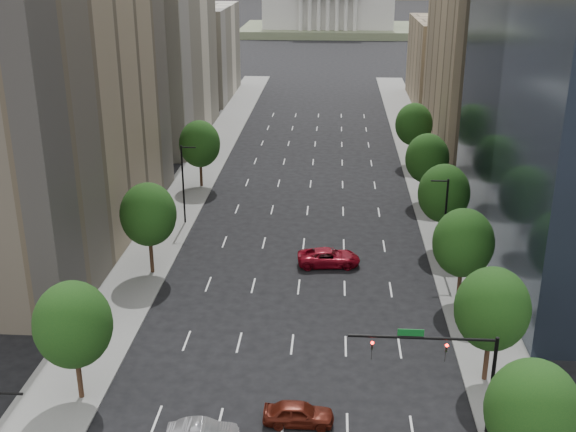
% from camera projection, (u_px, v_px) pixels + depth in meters
% --- Properties ---
extents(sidewalk_left, '(6.00, 200.00, 0.15)m').
position_uv_depth(sidewalk_left, '(157.00, 239.00, 75.04)').
color(sidewalk_left, slate).
rests_on(sidewalk_left, ground).
extents(sidewalk_right, '(6.00, 200.00, 0.15)m').
position_uv_depth(sidewalk_right, '(454.00, 247.00, 73.14)').
color(sidewalk_right, slate).
rests_on(sidewalk_right, ground).
extents(midrise_cream_left, '(14.00, 30.00, 35.00)m').
position_uv_depth(midrise_cream_left, '(155.00, 26.00, 109.51)').
color(midrise_cream_left, beige).
rests_on(midrise_cream_left, ground).
extents(filler_left, '(14.00, 26.00, 18.00)m').
position_uv_depth(filler_left, '(197.00, 52.00, 143.31)').
color(filler_left, beige).
rests_on(filler_left, ground).
extents(parking_tan_right, '(14.00, 30.00, 30.00)m').
position_uv_depth(parking_tan_right, '(486.00, 48.00, 104.54)').
color(parking_tan_right, '#8C7759').
rests_on(parking_tan_right, ground).
extents(filler_right, '(14.00, 26.00, 16.00)m').
position_uv_depth(filler_right, '(450.00, 62.00, 137.80)').
color(filler_right, '#8C7759').
rests_on(filler_right, ground).
extents(tree_right_0, '(5.20, 5.20, 8.39)m').
position_uv_depth(tree_right_0, '(532.00, 411.00, 38.70)').
color(tree_right_0, '#382316').
rests_on(tree_right_0, ground).
extents(tree_right_1, '(5.20, 5.20, 8.75)m').
position_uv_depth(tree_right_1, '(492.00, 309.00, 48.83)').
color(tree_right_1, '#382316').
rests_on(tree_right_1, ground).
extents(tree_right_2, '(5.20, 5.20, 8.61)m').
position_uv_depth(tree_right_2, '(463.00, 243.00, 60.07)').
color(tree_right_2, '#382316').
rests_on(tree_right_2, ground).
extents(tree_right_3, '(5.20, 5.20, 8.89)m').
position_uv_depth(tree_right_3, '(444.00, 193.00, 71.16)').
color(tree_right_3, '#382316').
rests_on(tree_right_3, ground).
extents(tree_right_4, '(5.20, 5.20, 8.46)m').
position_uv_depth(tree_right_4, '(427.00, 158.00, 84.37)').
color(tree_right_4, '#382316').
rests_on(tree_right_4, ground).
extents(tree_right_5, '(5.20, 5.20, 8.75)m').
position_uv_depth(tree_right_5, '(414.00, 124.00, 99.18)').
color(tree_right_5, '#382316').
rests_on(tree_right_5, ground).
extents(tree_left_0, '(5.20, 5.20, 8.75)m').
position_uv_depth(tree_left_0, '(73.00, 325.00, 46.82)').
color(tree_left_0, '#382316').
rests_on(tree_left_0, ground).
extents(tree_left_1, '(5.20, 5.20, 8.97)m').
position_uv_depth(tree_left_1, '(148.00, 214.00, 65.39)').
color(tree_left_1, '#382316').
rests_on(tree_left_1, ground).
extents(tree_left_2, '(5.20, 5.20, 8.68)m').
position_uv_depth(tree_left_2, '(200.00, 144.00, 89.74)').
color(tree_left_2, '#382316').
rests_on(tree_left_2, ground).
extents(streetlight_rn, '(1.70, 0.20, 9.00)m').
position_uv_depth(streetlight_rn, '(444.00, 221.00, 66.90)').
color(streetlight_rn, black).
rests_on(streetlight_rn, ground).
extents(streetlight_ln, '(1.70, 0.20, 9.00)m').
position_uv_depth(streetlight_ln, '(184.00, 182.00, 77.88)').
color(streetlight_ln, black).
rests_on(streetlight_ln, ground).
extents(traffic_signal, '(9.12, 0.40, 7.38)m').
position_uv_depth(traffic_signal, '(454.00, 362.00, 43.65)').
color(traffic_signal, black).
rests_on(traffic_signal, ground).
extents(capitol, '(60.00, 40.00, 35.20)m').
position_uv_depth(capitol, '(328.00, 8.00, 247.95)').
color(capitol, '#596647').
rests_on(capitol, ground).
extents(foothills, '(720.00, 413.00, 263.00)m').
position_uv_depth(foothills, '(374.00, 32.00, 588.40)').
color(foothills, olive).
rests_on(foothills, ground).
extents(car_maroon, '(4.60, 1.86, 1.56)m').
position_uv_depth(car_maroon, '(299.00, 413.00, 46.00)').
color(car_maroon, '#53180D').
rests_on(car_maroon, ground).
extents(car_red_far, '(6.27, 3.33, 1.68)m').
position_uv_depth(car_red_far, '(329.00, 257.00, 68.88)').
color(car_red_far, maroon).
rests_on(car_red_far, ground).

